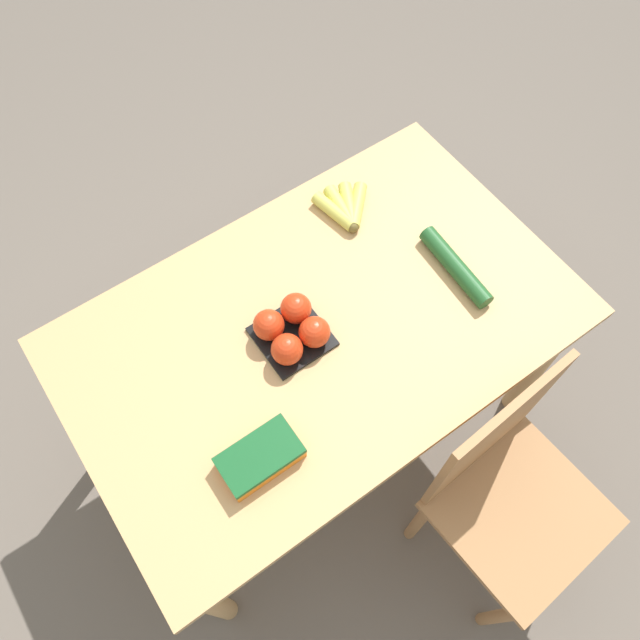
# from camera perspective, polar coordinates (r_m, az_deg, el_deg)

# --- Properties ---
(ground_plane) EXTENTS (12.00, 12.00, 0.00)m
(ground_plane) POSITION_cam_1_polar(r_m,az_deg,el_deg) (2.35, 0.00, -8.80)
(ground_plane) COLOR #665B51
(dining_table) EXTENTS (1.36, 0.85, 0.74)m
(dining_table) POSITION_cam_1_polar(r_m,az_deg,el_deg) (1.76, 0.00, -1.97)
(dining_table) COLOR tan
(dining_table) RESTS_ON ground_plane
(chair) EXTENTS (0.44, 0.43, 0.94)m
(chair) POSITION_cam_1_polar(r_m,az_deg,el_deg) (1.84, 16.65, -14.80)
(chair) COLOR #A87547
(chair) RESTS_ON ground_plane
(banana_bunch) EXTENTS (0.17, 0.17, 0.04)m
(banana_bunch) POSITION_cam_1_polar(r_m,az_deg,el_deg) (1.85, 2.34, 10.15)
(banana_bunch) COLOR brown
(banana_bunch) RESTS_ON dining_table
(tomato_pack) EXTENTS (0.18, 0.18, 0.09)m
(tomato_pack) POSITION_cam_1_polar(r_m,az_deg,el_deg) (1.61, -2.61, -0.88)
(tomato_pack) COLOR black
(tomato_pack) RESTS_ON dining_table
(carrot_bag) EXTENTS (0.19, 0.11, 0.05)m
(carrot_bag) POSITION_cam_1_polar(r_m,az_deg,el_deg) (1.51, -5.52, -12.34)
(carrot_bag) COLOR orange
(carrot_bag) RESTS_ON dining_table
(cucumber_near) EXTENTS (0.07, 0.27, 0.05)m
(cucumber_near) POSITION_cam_1_polar(r_m,az_deg,el_deg) (1.77, 12.29, 4.79)
(cucumber_near) COLOR #1E5123
(cucumber_near) RESTS_ON dining_table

